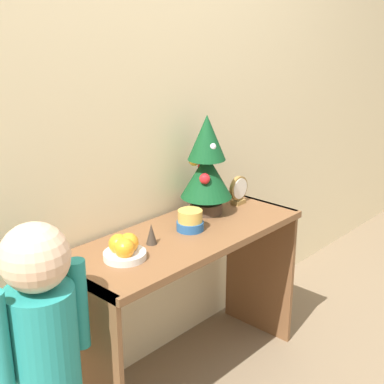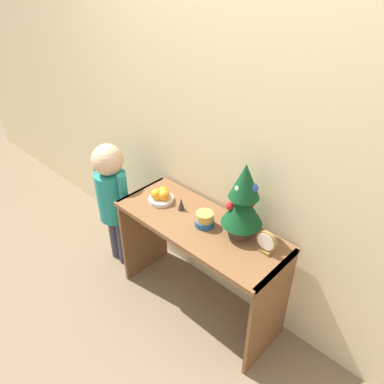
% 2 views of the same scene
% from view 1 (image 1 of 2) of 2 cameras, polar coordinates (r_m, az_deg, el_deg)
% --- Properties ---
extents(back_wall, '(7.00, 0.05, 2.50)m').
position_cam_1_polar(back_wall, '(2.23, -5.65, 10.79)').
color(back_wall, beige).
rests_on(back_wall, ground_plane).
extents(console_table, '(1.08, 0.43, 0.69)m').
position_cam_1_polar(console_table, '(2.26, -0.60, -8.12)').
color(console_table, brown).
rests_on(console_table, ground_plane).
extents(mini_tree, '(0.23, 0.23, 0.45)m').
position_cam_1_polar(mini_tree, '(2.34, 1.56, 2.88)').
color(mini_tree, '#4C3828').
rests_on(mini_tree, console_table).
extents(fruit_bowl, '(0.16, 0.16, 0.09)m').
position_cam_1_polar(fruit_bowl, '(1.97, -7.24, -6.00)').
color(fruit_bowl, silver).
rests_on(fruit_bowl, console_table).
extents(singing_bowl, '(0.11, 0.11, 0.09)m').
position_cam_1_polar(singing_bowl, '(2.21, -0.20, -3.08)').
color(singing_bowl, '#235189').
rests_on(singing_bowl, console_table).
extents(desk_clock, '(0.12, 0.04, 0.14)m').
position_cam_1_polar(desk_clock, '(2.50, 5.00, 0.16)').
color(desk_clock, olive).
rests_on(desk_clock, console_table).
extents(figurine, '(0.04, 0.04, 0.08)m').
position_cam_1_polar(figurine, '(2.08, -4.36, -4.48)').
color(figurine, '#382D23').
rests_on(figurine, console_table).
extents(child_figure, '(0.34, 0.22, 0.98)m').
position_cam_1_polar(child_figure, '(1.75, -15.66, -14.23)').
color(child_figure, '#38384C').
rests_on(child_figure, ground_plane).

